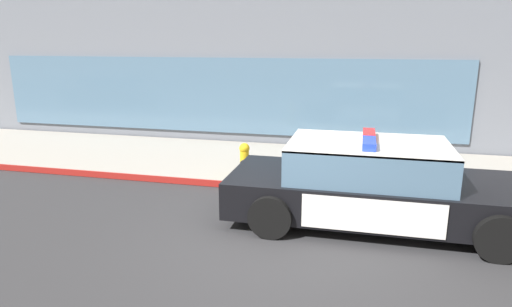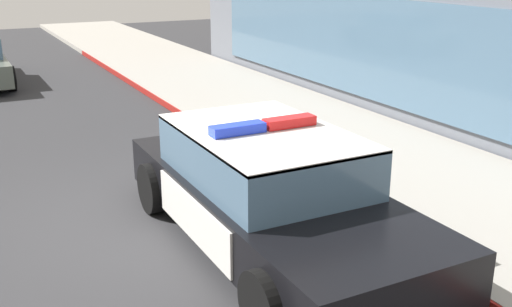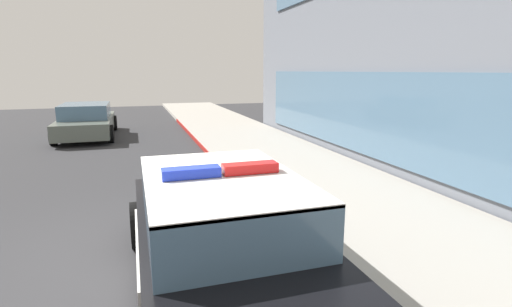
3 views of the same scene
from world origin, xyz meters
TOP-DOWN VIEW (x-y plane):
  - ground at (0.00, 0.00)m, footprint 48.00×48.00m
  - sidewalk at (0.00, 4.02)m, footprint 48.00×3.58m
  - curb_red_paint at (0.00, 2.21)m, footprint 28.80×0.04m
  - police_cruiser at (1.38, 1.04)m, footprint 4.86×2.11m
  - fire_hydrant at (-1.24, 2.62)m, footprint 0.34×0.39m

SIDE VIEW (x-z plane):
  - ground at x=0.00m, z-range 0.00..0.00m
  - sidewalk at x=0.00m, z-range 0.00..0.15m
  - curb_red_paint at x=0.00m, z-range 0.01..0.14m
  - fire_hydrant at x=-1.24m, z-range 0.14..0.86m
  - police_cruiser at x=1.38m, z-range -0.07..1.43m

